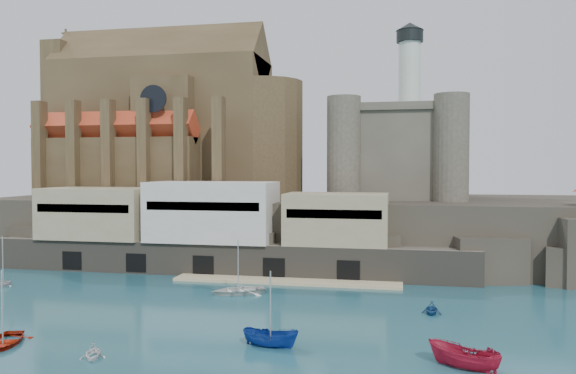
# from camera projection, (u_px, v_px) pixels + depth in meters

# --- Properties ---
(ground) EXTENTS (300.00, 300.00, 0.00)m
(ground) POSITION_uv_depth(u_px,v_px,m) (231.00, 318.00, 56.29)
(ground) COLOR #194855
(ground) RESTS_ON ground
(promontory) EXTENTS (100.00, 36.00, 10.00)m
(promontory) POSITION_uv_depth(u_px,v_px,m) (299.00, 228.00, 94.75)
(promontory) COLOR black
(promontory) RESTS_ON ground
(quay) EXTENTS (70.00, 12.00, 13.05)m
(quay) POSITION_uv_depth(u_px,v_px,m) (210.00, 230.00, 80.69)
(quay) COLOR #5C554A
(quay) RESTS_ON ground
(church) EXTENTS (47.00, 25.93, 30.51)m
(church) POSITION_uv_depth(u_px,v_px,m) (171.00, 128.00, 101.26)
(church) COLOR #453520
(church) RESTS_ON promontory
(castle_keep) EXTENTS (21.20, 21.20, 29.30)m
(castle_keep) POSITION_uv_depth(u_px,v_px,m) (397.00, 148.00, 92.77)
(castle_keep) COLOR #4A463A
(castle_keep) RESTS_ON promontory
(boat_0) EXTENTS (4.28, 2.44, 5.76)m
(boat_0) POSITION_uv_depth(u_px,v_px,m) (3.00, 345.00, 47.62)
(boat_0) COLOR #8D1202
(boat_0) RESTS_ON ground
(boat_1) EXTENTS (2.81, 2.29, 2.82)m
(boat_1) POSITION_uv_depth(u_px,v_px,m) (93.00, 358.00, 44.42)
(boat_1) COLOR white
(boat_1) RESTS_ON ground
(boat_2) EXTENTS (2.14, 2.10, 4.97)m
(boat_2) POSITION_uv_depth(u_px,v_px,m) (271.00, 346.00, 47.22)
(boat_2) COLOR navy
(boat_2) RESTS_ON ground
(boat_4) EXTENTS (2.62, 1.67, 2.96)m
(boat_4) POSITION_uv_depth(u_px,v_px,m) (3.00, 286.00, 71.12)
(boat_4) COLOR silver
(boat_4) RESTS_ON ground
(boat_5) EXTENTS (2.82, 2.79, 5.56)m
(boat_5) POSITION_uv_depth(u_px,v_px,m) (464.00, 368.00, 42.08)
(boat_5) COLOR #A81733
(boat_5) RESTS_ON ground
(boat_6) EXTENTS (3.46, 4.71, 6.51)m
(boat_6) POSITION_uv_depth(u_px,v_px,m) (238.00, 293.00, 67.14)
(boat_6) COLOR silver
(boat_6) RESTS_ON ground
(boat_7) EXTENTS (2.79, 1.89, 3.04)m
(boat_7) POSITION_uv_depth(u_px,v_px,m) (432.00, 313.00, 57.92)
(boat_7) COLOR navy
(boat_7) RESTS_ON ground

